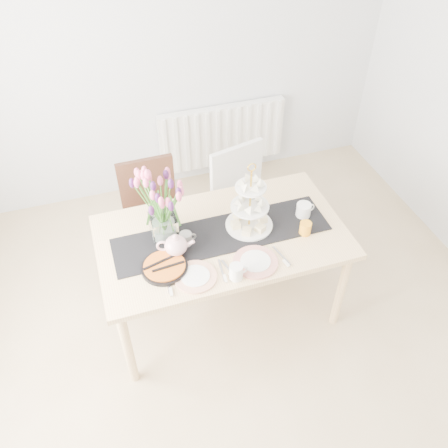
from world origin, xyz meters
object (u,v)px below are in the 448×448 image
object	(u,v)px
mug_orange	(305,228)
mug_white	(236,272)
plate_left	(195,277)
radiator	(222,136)
dining_table	(222,243)
tulip_vase	(160,197)
chair_white	(244,195)
cake_stand	(250,212)
teapot	(176,245)
plate_right	(255,262)
mug_grey	(186,239)
chair_brown	(152,207)
cream_jug	(303,210)
tart_tin	(165,267)

from	to	relation	value
mug_orange	mug_white	bearing A→B (deg)	160.34
plate_left	radiator	bearing A→B (deg)	67.73
dining_table	tulip_vase	bearing A→B (deg)	163.40
chair_white	cake_stand	bearing A→B (deg)	-120.98
chair_white	mug_orange	size ratio (longest dim) A/B	10.16
teapot	mug_orange	size ratio (longest dim) A/B	2.52
radiator	mug_white	bearing A→B (deg)	-105.45
mug_orange	plate_right	size ratio (longest dim) A/B	0.33
mug_grey	mug_orange	size ratio (longest dim) A/B	1.02
dining_table	chair_white	size ratio (longest dim) A/B	1.75
chair_brown	chair_white	world-z (taller)	chair_white
tulip_vase	plate_right	world-z (taller)	tulip_vase
tulip_vase	chair_brown	bearing A→B (deg)	88.76
radiator	mug_white	size ratio (longest dim) A/B	12.35
tulip_vase	plate_left	size ratio (longest dim) A/B	2.32
chair_white	plate_right	world-z (taller)	chair_white
chair_brown	chair_white	size ratio (longest dim) A/B	0.95
cream_jug	mug_white	size ratio (longest dim) A/B	1.01
teapot	plate_left	distance (m)	0.24
cream_jug	mug_white	bearing A→B (deg)	-153.37
chair_white	mug_grey	bearing A→B (deg)	-149.43
chair_brown	plate_right	xyz separation A→B (m)	(0.46, -1.00, 0.25)
cake_stand	mug_white	world-z (taller)	cake_stand
cake_stand	plate_right	xyz separation A→B (m)	(-0.07, -0.32, -0.12)
cream_jug	plate_left	size ratio (longest dim) A/B	0.38
radiator	tulip_vase	world-z (taller)	tulip_vase
mug_grey	radiator	bearing A→B (deg)	56.46
radiator	cake_stand	xyz separation A→B (m)	(-0.31, -1.55, 0.43)
tulip_vase	plate_right	size ratio (longest dim) A/B	2.16
radiator	cake_stand	distance (m)	1.64
cream_jug	mug_white	xyz separation A→B (m)	(-0.61, -0.37, -0.00)
plate_right	plate_left	bearing A→B (deg)	180.00
cake_stand	mug_grey	bearing A→B (deg)	-175.75
chair_brown	chair_white	bearing A→B (deg)	-10.98
tart_tin	mug_orange	world-z (taller)	mug_orange
teapot	plate_left	size ratio (longest dim) A/B	0.88
mug_white	mug_orange	bearing A→B (deg)	19.17
radiator	teapot	bearing A→B (deg)	-116.59
chair_brown	cream_jug	size ratio (longest dim) A/B	8.81
teapot	mug_white	world-z (taller)	teapot
chair_white	teapot	xyz separation A→B (m)	(-0.69, -0.65, 0.29)
dining_table	cake_stand	world-z (taller)	cake_stand
dining_table	tart_tin	distance (m)	0.46
tulip_vase	mug_orange	world-z (taller)	tulip_vase
chair_brown	plate_left	bearing A→B (deg)	-86.47
plate_left	chair_white	bearing A→B (deg)	54.31
cake_stand	mug_white	bearing A→B (deg)	-119.99
cream_jug	mug_orange	size ratio (longest dim) A/B	1.09
tart_tin	mug_orange	distance (m)	0.93
tulip_vase	mug_grey	distance (m)	0.32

